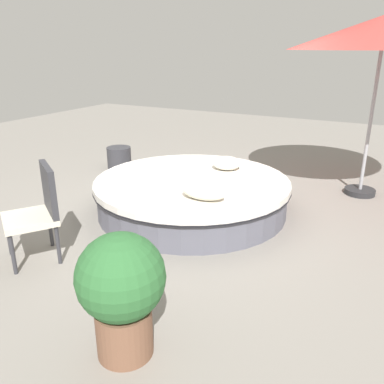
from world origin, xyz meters
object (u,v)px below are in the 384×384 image
(side_table, at_px, (119,159))
(throw_pillow_1, at_px, (227,163))
(planter, at_px, (122,288))
(round_bed, at_px, (192,195))
(throw_pillow_0, at_px, (204,191))
(patio_umbrella, at_px, (384,33))
(patio_chair, at_px, (39,207))

(side_table, bearing_deg, throw_pillow_1, -10.96)
(planter, bearing_deg, throw_pillow_1, 100.58)
(round_bed, xyz_separation_m, throw_pillow_0, (0.45, -0.57, 0.30))
(throw_pillow_1, xyz_separation_m, planter, (0.60, -3.19, 0.00))
(patio_umbrella, relative_size, side_table, 5.90)
(patio_chair, bearing_deg, planter, -170.96)
(throw_pillow_1, height_order, patio_umbrella, patio_umbrella)
(throw_pillow_1, xyz_separation_m, patio_umbrella, (1.70, 1.11, 1.71))
(throw_pillow_0, xyz_separation_m, throw_pillow_1, (-0.24, 1.20, 0.00))
(planter, relative_size, side_table, 2.21)
(patio_chair, xyz_separation_m, side_table, (-1.25, 2.89, -0.35))
(planter, height_order, side_table, planter)
(throw_pillow_1, relative_size, patio_chair, 0.41)
(throw_pillow_1, bearing_deg, side_table, 169.04)
(throw_pillow_1, bearing_deg, patio_umbrella, 33.22)
(throw_pillow_0, bearing_deg, round_bed, 128.45)
(patio_umbrella, height_order, side_table, patio_umbrella)
(planter, bearing_deg, side_table, 128.10)
(patio_chair, distance_m, planter, 1.76)
(patio_umbrella, xyz_separation_m, side_table, (-3.95, -0.68, -2.04))
(throw_pillow_0, height_order, planter, planter)
(throw_pillow_0, distance_m, patio_chair, 1.76)
(round_bed, distance_m, throw_pillow_0, 0.79)
(round_bed, xyz_separation_m, patio_umbrella, (1.92, 1.75, 2.01))
(round_bed, height_order, throw_pillow_1, throw_pillow_1)
(planter, bearing_deg, patio_chair, 155.21)
(planter, bearing_deg, throw_pillow_0, 100.30)
(throw_pillow_0, relative_size, patio_chair, 0.54)
(round_bed, relative_size, patio_umbrella, 1.03)
(throw_pillow_1, xyz_separation_m, patio_chair, (-1.00, -2.46, 0.02))
(round_bed, bearing_deg, throw_pillow_0, -51.55)
(round_bed, xyz_separation_m, throw_pillow_1, (0.22, 0.64, 0.31))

